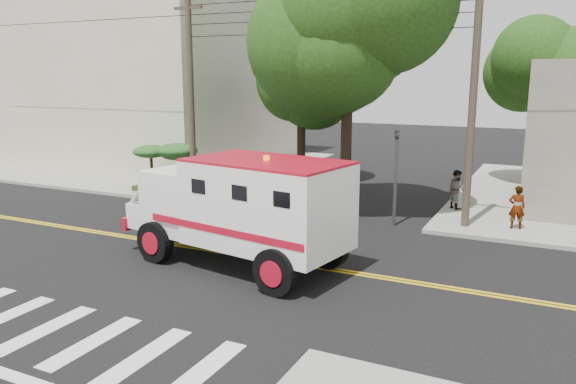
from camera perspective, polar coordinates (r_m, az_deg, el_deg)
The scene contains 14 objects.
ground at distance 18.13m, azimuth -5.95°, elevation -6.21°, with size 100.00×100.00×0.00m, color black.
sidewalk_nw at distance 36.53m, azimuth -12.81°, elevation 2.81°, with size 17.00×17.00×0.15m, color gray.
building_left at distance 38.55m, azimuth -14.11°, elevation 10.79°, with size 16.00×14.00×10.00m, color #BDB59B.
utility_pole_left at distance 25.38m, azimuth -9.82°, elevation 9.17°, with size 0.28×0.28×9.00m, color #382D23.
utility_pole_right at distance 21.03m, azimuth 18.24°, elevation 8.25°, with size 0.28×0.28×9.00m, color #382D23.
tree_main at distance 22.09m, azimuth 7.01°, elevation 15.90°, with size 6.08×5.70×9.85m.
tree_left at distance 28.93m, azimuth 1.80°, elevation 12.07°, with size 4.48×4.20×7.70m.
tree_right at distance 30.38m, azimuth 25.89°, elevation 11.60°, with size 4.80×4.50×8.20m.
traffic_signal at distance 21.17m, azimuth 10.90°, elevation 2.45°, with size 0.15×0.18×3.60m.
accessibility_sign at distance 26.19m, azimuth -10.43°, elevation 2.32°, with size 0.45×0.10×2.02m.
palm_planter at distance 27.25m, azimuth -11.99°, elevation 3.22°, with size 3.52×2.63×2.36m.
armored_truck at distance 16.47m, azimuth -4.71°, elevation -1.31°, with size 7.51×3.86×3.27m.
pedestrian_a at distance 21.72m, azimuth 22.23°, elevation -1.45°, with size 0.58×0.38×1.58m, color gray.
pedestrian_b at distance 24.21m, azimuth 16.72°, elevation 0.27°, with size 0.79×0.61×1.62m, color gray.
Camera 1 is at (9.19, -14.60, 5.58)m, focal length 35.00 mm.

